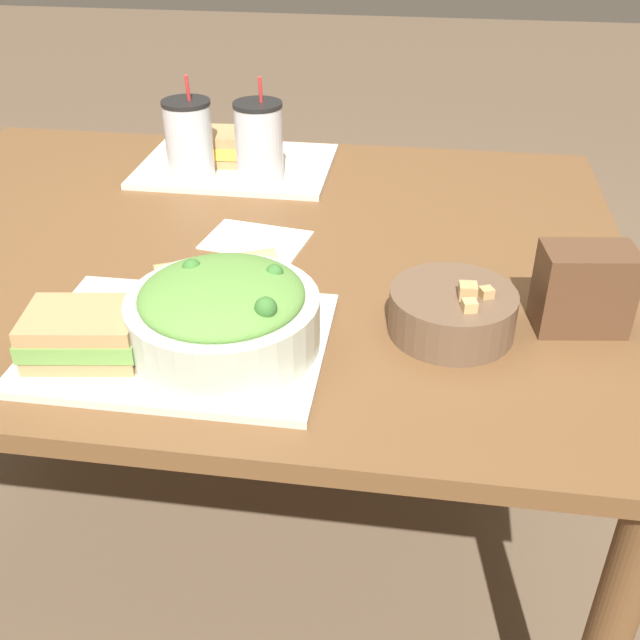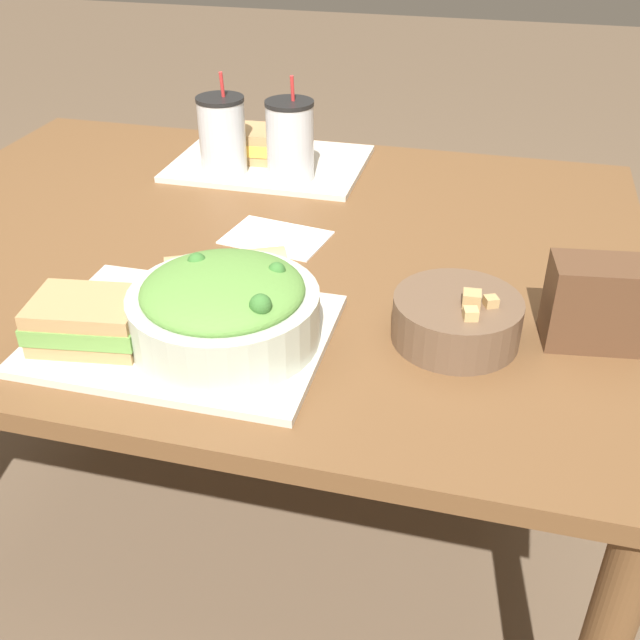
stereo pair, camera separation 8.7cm
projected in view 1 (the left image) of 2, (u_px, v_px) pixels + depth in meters
name	position (u px, v px, depth m)	size (l,w,h in m)	color
ground_plane	(247.00, 530.00, 1.69)	(12.00, 12.00, 0.00)	brown
dining_table	(229.00, 283.00, 1.34)	(1.37, 1.05, 0.72)	brown
tray_near	(181.00, 342.00, 1.02)	(0.40, 0.30, 0.01)	beige
tray_far	(236.00, 166.00, 1.58)	(0.40, 0.30, 0.01)	beige
salad_bowl	(223.00, 312.00, 0.98)	(0.26, 0.26, 0.11)	beige
soup_bowl	(452.00, 311.00, 1.04)	(0.18, 0.18, 0.08)	brown
sandwich_near	(84.00, 334.00, 0.97)	(0.16, 0.13, 0.06)	tan
baguette_near	(219.00, 279.00, 1.09)	(0.19, 0.14, 0.07)	tan
sandwich_far	(231.00, 147.00, 1.57)	(0.15, 0.12, 0.06)	tan
drink_cup_dark	(189.00, 141.00, 1.48)	(0.10, 0.10, 0.20)	silver
drink_cup_red	(259.00, 144.00, 1.46)	(0.10, 0.10, 0.20)	silver
chip_bag	(584.00, 289.00, 1.04)	(0.14, 0.09, 0.12)	brown
napkin_folded	(256.00, 240.00, 1.30)	(0.19, 0.15, 0.00)	white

